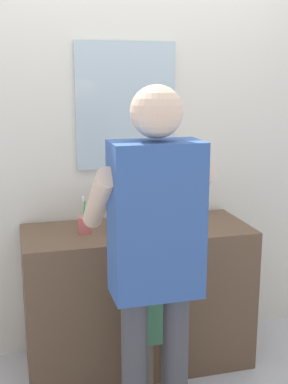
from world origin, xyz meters
The scene contains 7 objects.
back_wall centered at (0.00, 0.62, 1.35)m, with size 4.40×0.10×2.70m.
vanity_cabinet centered at (0.00, 0.30, 0.42)m, with size 1.31×0.54×0.85m, color brown.
sink_basin centered at (0.00, 0.28, 0.90)m, with size 0.33×0.33×0.11m.
faucet centered at (0.00, 0.48, 0.93)m, with size 0.18×0.14×0.18m.
toothbrush_cup centered at (-0.31, 0.29, 0.90)m, with size 0.07×0.07×0.21m.
child_toddler centered at (0.00, -0.10, 0.47)m, with size 0.24×0.24×0.79m.
adult_parent centered at (-0.10, -0.42, 1.01)m, with size 0.52×0.55×1.68m.
Camera 1 is at (-0.69, -2.42, 1.71)m, focal length 47.45 mm.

